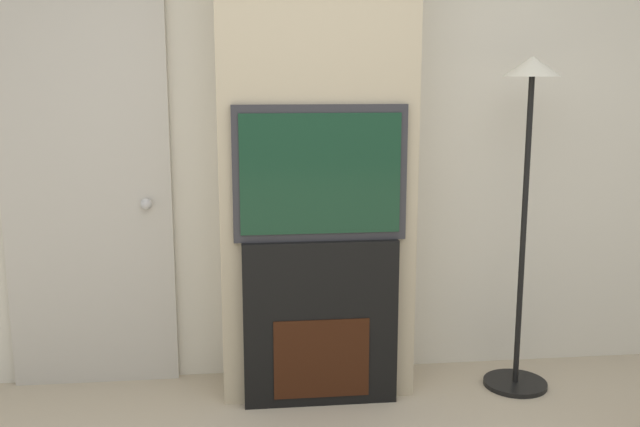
% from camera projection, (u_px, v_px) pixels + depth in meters
% --- Properties ---
extents(wall_back, '(6.00, 0.06, 2.70)m').
position_uv_depth(wall_back, '(311.00, 133.00, 3.87)').
color(wall_back, silver).
rests_on(wall_back, ground_plane).
extents(chimney_breast, '(0.99, 0.40, 2.70)m').
position_uv_depth(chimney_breast, '(316.00, 137.00, 3.65)').
color(chimney_breast, '#BCAD8E').
rests_on(chimney_breast, ground_plane).
extents(fireplace, '(0.78, 0.15, 0.86)m').
position_uv_depth(fireplace, '(320.00, 322.00, 3.62)').
color(fireplace, black).
rests_on(fireplace, ground_plane).
extents(television, '(0.85, 0.07, 0.67)m').
position_uv_depth(television, '(320.00, 173.00, 3.48)').
color(television, '#2D2D33').
rests_on(television, fireplace).
extents(floor_lamp, '(0.34, 0.34, 1.75)m').
position_uv_depth(floor_lamp, '(527.00, 162.00, 3.65)').
color(floor_lamp, black).
rests_on(floor_lamp, ground_plane).
extents(entry_door, '(0.88, 0.09, 2.07)m').
position_uv_depth(entry_door, '(88.00, 196.00, 3.75)').
color(entry_door, '#BCB7AD').
rests_on(entry_door, ground_plane).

